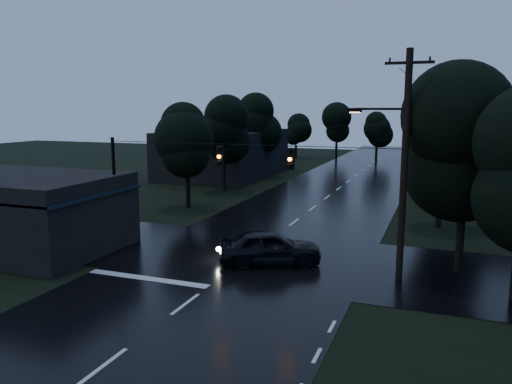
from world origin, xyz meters
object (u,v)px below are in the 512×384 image
Objects in this scene: utility_pole_main at (402,162)px; storefront at (10,210)px; utility_pole_far at (432,158)px; car at (270,247)px.

storefront is at bearing -174.39° from utility_pole_main.
utility_pole_far is (21.25, 19.00, 1.86)m from storefront.
utility_pole_main is 7.46m from car.
storefront is 14.54m from car.
utility_pole_far is at bearing 41.80° from storefront.
storefront is 2.44× the size of car.
car is (14.35, 2.04, -1.17)m from storefront.
utility_pole_far is 1.51× the size of car.
utility_pole_main is (20.36, 2.00, 3.24)m from storefront.
utility_pole_far reaches higher than storefront.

